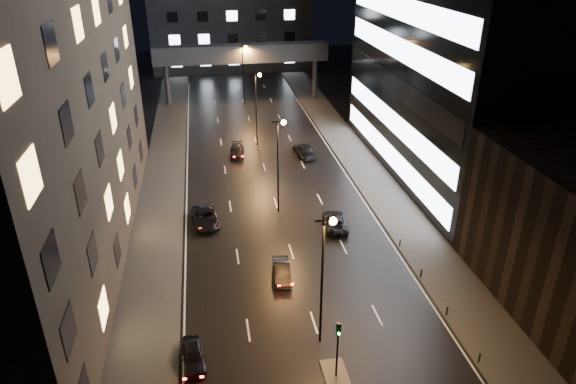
# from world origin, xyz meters

# --- Properties ---
(ground) EXTENTS (160.00, 160.00, 0.00)m
(ground) POSITION_xyz_m (0.00, 40.00, 0.00)
(ground) COLOR black
(ground) RESTS_ON ground
(sidewalk_left) EXTENTS (5.00, 110.00, 0.15)m
(sidewalk_left) POSITION_xyz_m (-12.50, 35.00, 0.07)
(sidewalk_left) COLOR #383533
(sidewalk_left) RESTS_ON ground
(sidewalk_right) EXTENTS (5.00, 110.00, 0.15)m
(sidewalk_right) POSITION_xyz_m (12.50, 35.00, 0.07)
(sidewalk_right) COLOR #383533
(sidewalk_right) RESTS_ON ground
(building_far) EXTENTS (34.00, 14.00, 25.00)m
(building_far) POSITION_xyz_m (0.00, 98.00, 12.50)
(building_far) COLOR #333335
(building_far) RESTS_ON ground
(skybridge) EXTENTS (30.00, 3.00, 10.00)m
(skybridge) POSITION_xyz_m (0.00, 70.00, 8.34)
(skybridge) COLOR #333335
(skybridge) RESTS_ON ground
(traffic_signal_near) EXTENTS (0.28, 0.34, 4.40)m
(traffic_signal_near) POSITION_xyz_m (0.30, 4.49, 3.09)
(traffic_signal_near) COLOR black
(traffic_signal_near) RESTS_ON median_island
(bollard_row) EXTENTS (0.12, 25.12, 0.90)m
(bollard_row) POSITION_xyz_m (10.20, 6.50, 0.45)
(bollard_row) COLOR black
(bollard_row) RESTS_ON ground
(streetlight_near) EXTENTS (1.45, 0.50, 10.15)m
(streetlight_near) POSITION_xyz_m (0.16, 8.00, 6.50)
(streetlight_near) COLOR black
(streetlight_near) RESTS_ON ground
(streetlight_mid_a) EXTENTS (1.45, 0.50, 10.15)m
(streetlight_mid_a) POSITION_xyz_m (0.16, 28.00, 6.50)
(streetlight_mid_a) COLOR black
(streetlight_mid_a) RESTS_ON ground
(streetlight_mid_b) EXTENTS (1.45, 0.50, 10.15)m
(streetlight_mid_b) POSITION_xyz_m (0.16, 48.00, 6.50)
(streetlight_mid_b) COLOR black
(streetlight_mid_b) RESTS_ON ground
(streetlight_far) EXTENTS (1.45, 0.50, 10.15)m
(streetlight_far) POSITION_xyz_m (0.16, 68.00, 6.50)
(streetlight_far) COLOR black
(streetlight_far) RESTS_ON ground
(car_away_a) EXTENTS (1.83, 3.85, 1.27)m
(car_away_a) POSITION_xyz_m (-8.99, 7.37, 0.64)
(car_away_a) COLOR black
(car_away_a) RESTS_ON ground
(car_away_b) EXTENTS (1.76, 4.17, 1.34)m
(car_away_b) POSITION_xyz_m (-1.50, 16.15, 0.67)
(car_away_b) COLOR black
(car_away_b) RESTS_ON ground
(car_away_c) EXTENTS (3.02, 5.51, 1.46)m
(car_away_c) POSITION_xyz_m (-7.69, 26.58, 0.73)
(car_away_c) COLOR black
(car_away_c) RESTS_ON ground
(car_away_d) EXTENTS (2.25, 4.64, 1.30)m
(car_away_d) POSITION_xyz_m (-3.08, 44.42, 0.65)
(car_away_d) COLOR black
(car_away_d) RESTS_ON ground
(car_toward_a) EXTENTS (2.72, 5.01, 1.33)m
(car_toward_a) POSITION_xyz_m (5.12, 23.76, 0.67)
(car_toward_a) COLOR black
(car_toward_a) RESTS_ON ground
(car_toward_b) EXTENTS (2.62, 5.47, 1.54)m
(car_toward_b) POSITION_xyz_m (5.77, 42.98, 0.77)
(car_toward_b) COLOR black
(car_toward_b) RESTS_ON ground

